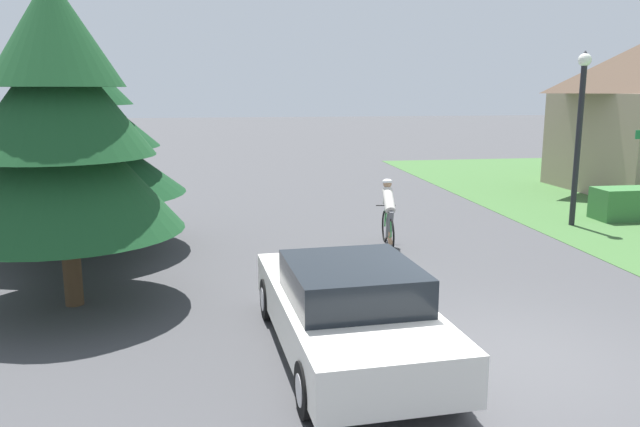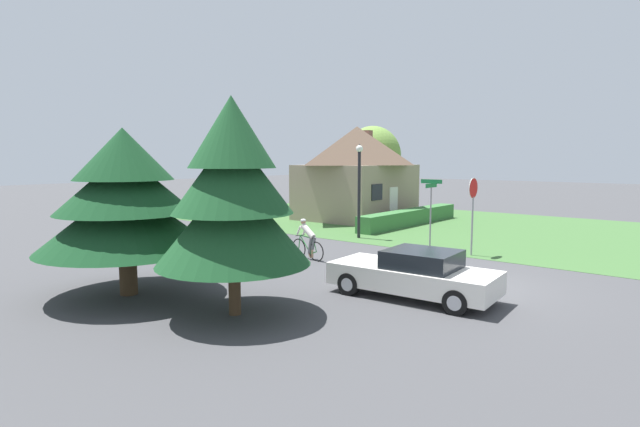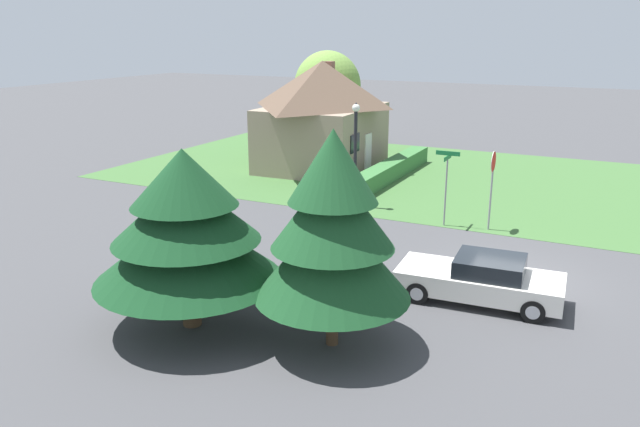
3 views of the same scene
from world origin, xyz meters
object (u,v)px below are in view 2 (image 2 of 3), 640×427
(deciduous_tree_right, at_px, (373,156))
(conifer_tall_far, at_px, (125,198))
(conifer_tall_near, at_px, (233,193))
(stop_sign, at_px, (473,200))
(cottage_house, at_px, (357,171))
(street_lamp, at_px, (359,180))
(cyclist, at_px, (308,240))
(sedan_left_lane, at_px, (415,274))
(street_name_sign, at_px, (431,202))

(deciduous_tree_right, bearing_deg, conifer_tall_far, -162.25)
(conifer_tall_near, bearing_deg, stop_sign, -7.82)
(cottage_house, bearing_deg, conifer_tall_far, -165.59)
(deciduous_tree_right, bearing_deg, street_lamp, -149.23)
(cyclist, xyz_separation_m, conifer_tall_near, (-5.99, -2.89, 2.17))
(street_lamp, xyz_separation_m, conifer_tall_far, (-11.86, -0.69, -0.04))
(sedan_left_lane, relative_size, stop_sign, 1.51)
(stop_sign, relative_size, conifer_tall_far, 0.64)
(sedan_left_lane, xyz_separation_m, cyclist, (2.02, 5.47, 0.09))
(sedan_left_lane, xyz_separation_m, street_lamp, (7.22, 6.84, 2.04))
(cottage_house, bearing_deg, street_name_sign, -131.86)
(street_lamp, height_order, street_name_sign, street_lamp)
(cottage_house, height_order, stop_sign, cottage_house)
(sedan_left_lane, xyz_separation_m, deciduous_tree_right, (18.50, 13.55, 3.22))
(stop_sign, bearing_deg, conifer_tall_far, -24.24)
(sedan_left_lane, relative_size, conifer_tall_far, 0.98)
(street_lamp, xyz_separation_m, deciduous_tree_right, (11.27, 6.71, 1.18))
(street_lamp, relative_size, conifer_tall_near, 0.85)
(deciduous_tree_right, bearing_deg, street_name_sign, -138.50)
(cottage_house, xyz_separation_m, deciduous_tree_right, (4.89, 2.07, 0.93))
(cottage_house, xyz_separation_m, sedan_left_lane, (-13.61, -11.49, -2.29))
(stop_sign, bearing_deg, street_lamp, -97.11)
(stop_sign, relative_size, street_lamp, 0.68)
(cyclist, height_order, deciduous_tree_right, deciduous_tree_right)
(conifer_tall_near, distance_m, deciduous_tree_right, 25.02)
(street_lamp, relative_size, conifer_tall_far, 0.95)
(cyclist, xyz_separation_m, deciduous_tree_right, (16.48, 8.08, 3.13))
(stop_sign, height_order, deciduous_tree_right, deciduous_tree_right)
(cyclist, bearing_deg, street_name_sign, -115.84)
(sedan_left_lane, distance_m, conifer_tall_near, 5.25)
(stop_sign, bearing_deg, cottage_house, -124.47)
(stop_sign, xyz_separation_m, street_name_sign, (-0.22, 1.62, -0.16))
(conifer_tall_near, bearing_deg, deciduous_tree_right, 26.03)
(street_lamp, bearing_deg, stop_sign, -97.08)
(deciduous_tree_right, bearing_deg, conifer_tall_near, -153.97)
(stop_sign, relative_size, deciduous_tree_right, 0.50)
(street_lamp, xyz_separation_m, conifer_tall_near, (-11.19, -4.26, 0.22))
(cottage_house, distance_m, conifer_tall_far, 19.01)
(street_lamp, bearing_deg, cottage_house, 36.03)
(cyclist, bearing_deg, conifer_tall_near, 122.37)
(cyclist, xyz_separation_m, conifer_tall_far, (-6.65, 0.68, 1.91))
(cyclist, xyz_separation_m, street_lamp, (5.20, 1.37, 1.95))
(sedan_left_lane, height_order, conifer_tall_near, conifer_tall_near)
(cottage_house, relative_size, deciduous_tree_right, 1.25)
(conifer_tall_near, xyz_separation_m, deciduous_tree_right, (22.47, 10.97, 0.96))
(stop_sign, height_order, street_lamp, street_lamp)
(sedan_left_lane, distance_m, street_name_sign, 7.00)
(sedan_left_lane, bearing_deg, conifer_tall_near, 53.30)
(conifer_tall_near, height_order, deciduous_tree_right, deciduous_tree_right)
(street_lamp, bearing_deg, cyclist, -165.26)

